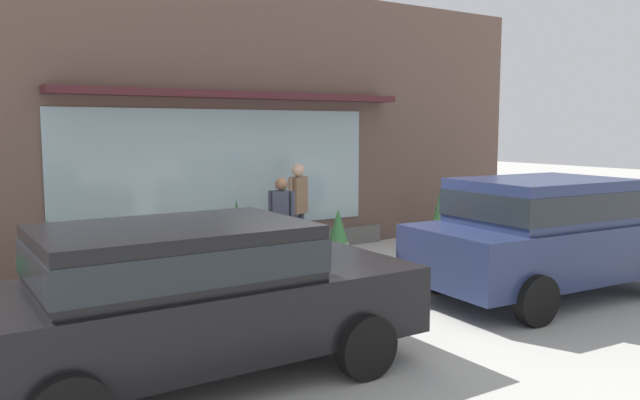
{
  "coord_description": "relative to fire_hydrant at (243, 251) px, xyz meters",
  "views": [
    {
      "loc": [
        -5.24,
        -7.53,
        2.43
      ],
      "look_at": [
        0.58,
        1.2,
        1.22
      ],
      "focal_mm": 35.84,
      "sensor_mm": 36.0,
      "label": 1
    }
  ],
  "objects": [
    {
      "name": "ground_plane",
      "position": [
        0.85,
        -1.2,
        -0.52
      ],
      "size": [
        60.0,
        60.0,
        0.0
      ],
      "primitive_type": "plane",
      "color": "#B2AFA8"
    },
    {
      "name": "curb_strip",
      "position": [
        0.85,
        -1.4,
        -0.46
      ],
      "size": [
        14.0,
        0.24,
        0.12
      ],
      "primitive_type": "cube",
      "color": "#B2B2AD",
      "rests_on": "ground_plane"
    },
    {
      "name": "storefront",
      "position": [
        0.84,
        1.99,
        1.94
      ],
      "size": [
        14.0,
        0.81,
        5.01
      ],
      "color": "brown",
      "rests_on": "ground_plane"
    },
    {
      "name": "fire_hydrant",
      "position": [
        0.0,
        0.0,
        0.0
      ],
      "size": [
        0.43,
        0.41,
        1.01
      ],
      "color": "red",
      "rests_on": "ground_plane"
    },
    {
      "name": "pedestrian_with_handbag",
      "position": [
        0.85,
        0.32,
        0.39
      ],
      "size": [
        0.49,
        0.48,
        1.6
      ],
      "rotation": [
        0.0,
        0.0,
        2.42
      ],
      "color": "#9E9384",
      "rests_on": "ground_plane"
    },
    {
      "name": "pedestrian_passerby",
      "position": [
        1.63,
        1.01,
        0.52
      ],
      "size": [
        0.46,
        0.28,
        1.77
      ],
      "rotation": [
        0.0,
        0.0,
        3.44
      ],
      "color": "#333847",
      "rests_on": "ground_plane"
    },
    {
      "name": "parked_car_navy",
      "position": [
        3.29,
        -3.05,
        0.43
      ],
      "size": [
        4.27,
        2.24,
        1.7
      ],
      "rotation": [
        0.0,
        0.0,
        -0.07
      ],
      "color": "navy",
      "rests_on": "ground_plane"
    },
    {
      "name": "parked_car_black",
      "position": [
        -2.16,
        -3.11,
        0.35
      ],
      "size": [
        4.42,
        2.01,
        1.52
      ],
      "rotation": [
        0.0,
        0.0,
        -0.02
      ],
      "color": "black",
      "rests_on": "ground_plane"
    },
    {
      "name": "potted_plant_low_front",
      "position": [
        2.58,
        1.1,
        -0.1
      ],
      "size": [
        0.41,
        0.41,
        0.87
      ],
      "color": "#B7B2A3",
      "rests_on": "ground_plane"
    },
    {
      "name": "potted_plant_window_right",
      "position": [
        5.21,
        1.08,
        0.01
      ],
      "size": [
        0.37,
        0.37,
        1.11
      ],
      "color": "#B7B2A3",
      "rests_on": "ground_plane"
    },
    {
      "name": "potted_plant_corner_tall",
      "position": [
        0.51,
        1.26,
        0.04
      ],
      "size": [
        0.3,
        0.3,
        1.17
      ],
      "color": "#4C4C51",
      "rests_on": "ground_plane"
    },
    {
      "name": "potted_plant_by_entrance",
      "position": [
        -2.6,
        1.17,
        -0.0
      ],
      "size": [
        0.28,
        0.28,
        1.09
      ],
      "color": "#9E6042",
      "rests_on": "ground_plane"
    },
    {
      "name": "potted_plant_window_left",
      "position": [
        -0.4,
        1.23,
        -0.24
      ],
      "size": [
        0.34,
        0.34,
        0.55
      ],
      "color": "#9E6042",
      "rests_on": "ground_plane"
    },
    {
      "name": "potted_plant_doorstep",
      "position": [
        -1.46,
        0.98,
        -0.16
      ],
      "size": [
        0.37,
        0.37,
        0.68
      ],
      "color": "#9E6042",
      "rests_on": "ground_plane"
    }
  ]
}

